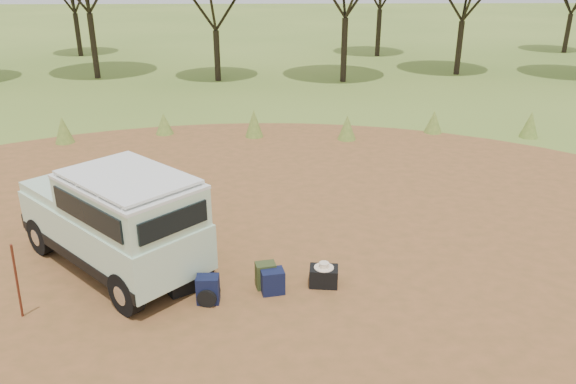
{
  "coord_description": "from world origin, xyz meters",
  "views": [
    {
      "loc": [
        0.61,
        -8.98,
        5.38
      ],
      "look_at": [
        0.91,
        1.59,
        1.0
      ],
      "focal_mm": 35.0,
      "sensor_mm": 36.0,
      "label": 1
    }
  ],
  "objects_px": {
    "walking_staff": "(17,282)",
    "backpack_navy": "(208,289)",
    "safari_vehicle": "(116,221)",
    "duffel_navy": "(273,281)",
    "hard_case": "(324,276)",
    "backpack_olive": "(266,275)",
    "backpack_black": "(180,278)"
  },
  "relations": [
    {
      "from": "backpack_navy",
      "to": "walking_staff",
      "type": "bearing_deg",
      "value": -169.26
    },
    {
      "from": "backpack_olive",
      "to": "duffel_navy",
      "type": "xyz_separation_m",
      "value": [
        0.12,
        -0.18,
        -0.02
      ]
    },
    {
      "from": "backpack_black",
      "to": "backpack_olive",
      "type": "distance_m",
      "value": 1.5
    },
    {
      "from": "walking_staff",
      "to": "backpack_olive",
      "type": "bearing_deg",
      "value": -20.51
    },
    {
      "from": "safari_vehicle",
      "to": "duffel_navy",
      "type": "xyz_separation_m",
      "value": [
        2.86,
        -0.94,
        -0.75
      ]
    },
    {
      "from": "backpack_black",
      "to": "backpack_olive",
      "type": "xyz_separation_m",
      "value": [
        1.49,
        0.14,
        -0.05
      ]
    },
    {
      "from": "walking_staff",
      "to": "backpack_navy",
      "type": "height_order",
      "value": "walking_staff"
    },
    {
      "from": "backpack_black",
      "to": "walking_staff",
      "type": "bearing_deg",
      "value": 166.16
    },
    {
      "from": "backpack_olive",
      "to": "backpack_navy",
      "type": "bearing_deg",
      "value": -167.64
    },
    {
      "from": "backpack_olive",
      "to": "duffel_navy",
      "type": "distance_m",
      "value": 0.22
    },
    {
      "from": "backpack_black",
      "to": "hard_case",
      "type": "relative_size",
      "value": 1.15
    },
    {
      "from": "walking_staff",
      "to": "duffel_navy",
      "type": "xyz_separation_m",
      "value": [
        3.97,
        0.77,
        -0.53
      ]
    },
    {
      "from": "walking_staff",
      "to": "safari_vehicle",
      "type": "bearing_deg",
      "value": 22.61
    },
    {
      "from": "safari_vehicle",
      "to": "backpack_olive",
      "type": "height_order",
      "value": "safari_vehicle"
    },
    {
      "from": "backpack_navy",
      "to": "duffel_navy",
      "type": "bearing_deg",
      "value": 14.33
    },
    {
      "from": "safari_vehicle",
      "to": "backpack_navy",
      "type": "distance_m",
      "value": 2.26
    },
    {
      "from": "safari_vehicle",
      "to": "hard_case",
      "type": "relative_size",
      "value": 8.14
    },
    {
      "from": "backpack_olive",
      "to": "safari_vehicle",
      "type": "bearing_deg",
      "value": 152.3
    },
    {
      "from": "duffel_navy",
      "to": "backpack_olive",
      "type": "bearing_deg",
      "value": 112.78
    },
    {
      "from": "backpack_navy",
      "to": "duffel_navy",
      "type": "xyz_separation_m",
      "value": [
        1.09,
        0.26,
        -0.03
      ]
    },
    {
      "from": "walking_staff",
      "to": "backpack_black",
      "type": "bearing_deg",
      "value": -15.43
    },
    {
      "from": "backpack_olive",
      "to": "hard_case",
      "type": "distance_m",
      "value": 1.03
    },
    {
      "from": "safari_vehicle",
      "to": "walking_staff",
      "type": "relative_size",
      "value": 2.63
    },
    {
      "from": "safari_vehicle",
      "to": "walking_staff",
      "type": "bearing_deg",
      "value": -78.61
    },
    {
      "from": "walking_staff",
      "to": "duffel_navy",
      "type": "bearing_deg",
      "value": -23.39
    },
    {
      "from": "backpack_black",
      "to": "backpack_navy",
      "type": "relative_size",
      "value": 1.17
    },
    {
      "from": "walking_staff",
      "to": "backpack_olive",
      "type": "height_order",
      "value": "walking_staff"
    },
    {
      "from": "backpack_olive",
      "to": "walking_staff",
      "type": "bearing_deg",
      "value": -178.32
    },
    {
      "from": "safari_vehicle",
      "to": "backpack_black",
      "type": "height_order",
      "value": "safari_vehicle"
    },
    {
      "from": "safari_vehicle",
      "to": "duffel_navy",
      "type": "relative_size",
      "value": 9.18
    },
    {
      "from": "backpack_navy",
      "to": "backpack_olive",
      "type": "relative_size",
      "value": 1.03
    },
    {
      "from": "walking_staff",
      "to": "backpack_navy",
      "type": "distance_m",
      "value": 2.97
    }
  ]
}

